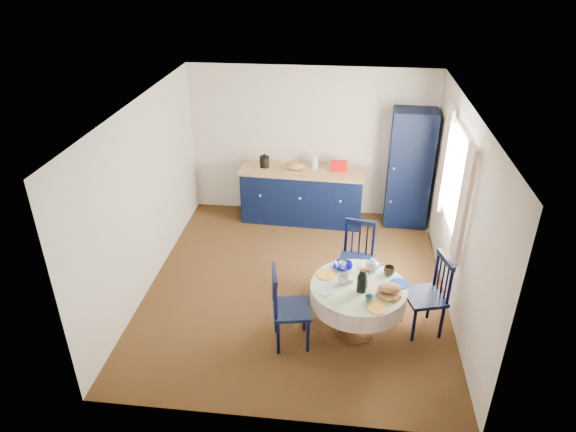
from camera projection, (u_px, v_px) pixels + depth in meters
The scene contains 17 objects.
floor at pixel (297, 285), 7.07m from camera, with size 4.50×4.50×0.00m, color black.
ceiling at pixel (298, 108), 5.88m from camera, with size 4.50×4.50×0.00m, color white.
wall_back at pixel (311, 143), 8.44m from camera, with size 4.00×0.02×2.50m, color silver.
wall_left at pixel (145, 197), 6.68m from camera, with size 0.02×4.50×2.50m, color silver.
wall_right at pixel (460, 213), 6.27m from camera, with size 0.02×4.50×2.50m, color silver.
window at pixel (455, 182), 6.41m from camera, with size 0.10×1.74×1.45m.
kitchen_counter at pixel (302, 194), 8.52m from camera, with size 2.06×0.72×1.15m.
pantry_cabinet at pixel (410, 169), 8.20m from camera, with size 0.70×0.51×1.93m.
dining_table at pixel (359, 294), 5.98m from camera, with size 1.14×1.12×0.96m.
chair_left at pixel (288, 307), 5.84m from camera, with size 0.51×0.52×1.00m.
chair_far at pixel (357, 258), 6.74m from camera, with size 0.52×0.50×1.00m.
chair_right at pixel (428, 294), 6.04m from camera, with size 0.54×0.55×1.01m.
mug_a at pixel (343, 279), 5.95m from camera, with size 0.13×0.13×0.11m, color silver.
mug_b at pixel (369, 299), 5.64m from camera, with size 0.09×0.09×0.08m, color #306973.
mug_c at pixel (389, 271), 6.10m from camera, with size 0.13×0.13×0.11m, color black.
mug_d at pixel (342, 265), 6.22m from camera, with size 0.09×0.09×0.09m, color silver.
cobalt_bowl at pixel (343, 266), 6.23m from camera, with size 0.24×0.24×0.06m, color #040669.
Camera 1 is at (0.54, -5.74, 4.20)m, focal length 32.00 mm.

